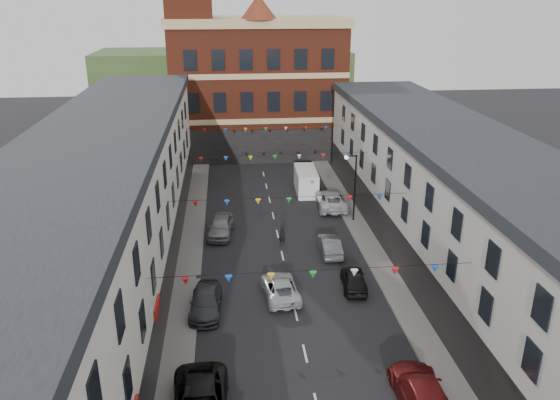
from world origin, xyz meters
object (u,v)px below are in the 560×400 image
object	(u,v)px
car_left_e	(221,226)
car_right_f	(331,200)
street_lamp	(352,179)
moving_car	(280,288)
car_right_e	(330,245)
pedestrian	(282,237)
car_right_d	(354,279)
white_van	(306,181)
car_right_c	(422,394)
car_left_d	(206,302)

from	to	relation	value
car_left_e	car_right_f	xyz separation A→B (m)	(10.09, 5.16, -0.01)
street_lamp	moving_car	bearing A→B (deg)	-121.66
car_right_e	pedestrian	bearing A→B (deg)	-25.90
car_right_d	pedestrian	distance (m)	8.17
white_van	car_left_e	bearing A→B (deg)	-129.04
car_right_c	car_right_f	bearing A→B (deg)	-89.57
car_right_f	pedestrian	distance (m)	9.33
car_left_d	car_right_d	distance (m)	9.93
white_van	car_right_c	bearing A→B (deg)	-85.96
street_lamp	car_left_e	distance (m)	11.70
car_left_d	white_van	distance (m)	23.04
street_lamp	car_left_e	xyz separation A→B (m)	(-11.14, -1.69, -3.13)
street_lamp	car_right_f	xyz separation A→B (m)	(-1.05, 3.47, -3.14)
car_left_e	car_left_d	bearing A→B (deg)	-87.55
car_right_f	street_lamp	bearing A→B (deg)	109.97
street_lamp	pedestrian	world-z (taller)	street_lamp
car_right_c	car_right_d	bearing A→B (deg)	-85.03
car_left_d	car_right_f	distance (m)	19.90
car_left_d	car_right_e	xyz separation A→B (m)	(9.10, 7.23, -0.00)
moving_car	pedestrian	distance (m)	7.68
car_left_d	car_right_e	distance (m)	11.62
car_right_f	pedestrian	bearing A→B (deg)	58.34
car_right_e	moving_car	bearing A→B (deg)	54.24
car_left_e	car_right_e	world-z (taller)	car_left_e
car_left_e	pedestrian	xyz separation A→B (m)	(4.77, -2.50, -0.02)
car_right_f	moving_car	bearing A→B (deg)	70.94
car_left_d	pedestrian	xyz separation A→B (m)	(5.67, 8.93, 0.10)
car_right_c	pedestrian	xyz separation A→B (m)	(-4.72, 18.50, -0.04)
car_right_e	car_right_c	bearing A→B (deg)	94.82
car_right_e	pedestrian	distance (m)	3.82
car_right_d	white_van	xyz separation A→B (m)	(-0.45, 19.23, 0.48)
car_left_e	car_right_e	bearing A→B (deg)	-20.15
white_van	pedestrian	bearing A→B (deg)	-104.62
car_left_e	moving_car	size ratio (longest dim) A/B	1.00
car_left_d	car_left_e	world-z (taller)	car_left_e
street_lamp	car_right_f	distance (m)	4.80
car_left_e	pedestrian	size ratio (longest dim) A/B	3.00
car_right_c	car_right_f	xyz separation A→B (m)	(0.61, 26.17, -0.04)
car_left_d	car_left_e	size ratio (longest dim) A/B	1.00
car_left_d	car_right_c	size ratio (longest dim) A/B	0.83
car_left_d	car_right_c	xyz separation A→B (m)	(10.39, -9.58, 0.14)
car_right_e	car_right_f	size ratio (longest dim) A/B	0.73
car_left_e	car_right_c	xyz separation A→B (m)	(9.49, -21.01, 0.02)
pedestrian	car_left_d	bearing A→B (deg)	-99.82
street_lamp	car_right_e	world-z (taller)	street_lamp
car_left_d	car_right_f	size ratio (longest dim) A/B	0.83
car_right_e	white_van	world-z (taller)	white_van
street_lamp	car_right_f	bearing A→B (deg)	106.83
moving_car	pedestrian	world-z (taller)	pedestrian
car_right_c	white_van	size ratio (longest dim) A/B	1.08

